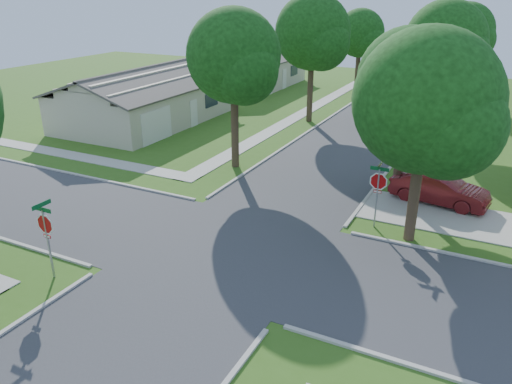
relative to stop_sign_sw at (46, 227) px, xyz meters
The scene contains 19 objects.
ground 6.95m from the stop_sign_sw, 45.00° to the left, with size 100.00×100.00×0.00m, color #36601A.
road_ns 6.95m from the stop_sign_sw, 45.00° to the left, with size 7.00×100.00×0.02m, color #333335.
sidewalk_ne 32.61m from the stop_sign_sw, 70.62° to the left, with size 1.20×40.00×0.04m, color #9E9B91.
sidewalk_nw 30.80m from the stop_sign_sw, 92.61° to the left, with size 1.20×40.00×0.04m, color #9E9B91.
driveway 17.38m from the stop_sign_sw, 43.12° to the left, with size 8.80×3.60×0.05m, color #9E9B91.
stop_sign_sw is the anchor object (origin of this frame).
stop_sign_ne 13.29m from the stop_sign_sw, 45.00° to the left, with size 1.05×0.80×2.98m.
tree_e_near 17.04m from the stop_sign_sw, 55.41° to the left, with size 4.97×4.80×8.28m.
tree_e_mid 27.71m from the stop_sign_sw, 69.80° to the left, with size 5.59×5.40×9.21m.
tree_e_far 40.04m from the stop_sign_sw, 76.27° to the left, with size 5.17×5.00×8.72m.
tree_w_near 14.30m from the stop_sign_sw, 89.77° to the left, with size 5.38×5.20×8.97m.
tree_w_mid 26.09m from the stop_sign_sw, 89.87° to the left, with size 5.80×5.60×9.56m.
tree_w_far 38.86m from the stop_sign_sw, 89.93° to the left, with size 4.76×4.60×8.04m.
tree_ne_corner 14.64m from the stop_sign_sw, 38.84° to the left, with size 5.80×5.60×8.66m.
house_nw_near 22.71m from the stop_sign_sw, 119.83° to the left, with size 8.42×13.60×4.23m.
house_nw_far 38.40m from the stop_sign_sw, 107.10° to the left, with size 8.42×13.60×4.23m.
car_driveway 17.72m from the stop_sign_sw, 49.32° to the left, with size 1.60×4.60×1.52m, color #561113.
car_curb_east 34.34m from the stop_sign_sw, 76.69° to the left, with size 1.48×3.69×1.26m, color black.
car_curb_west 39.52m from the stop_sign_sw, 85.64° to the left, with size 1.80×4.42×1.28m, color black.
Camera 1 is at (8.97, -15.38, 9.84)m, focal length 35.00 mm.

